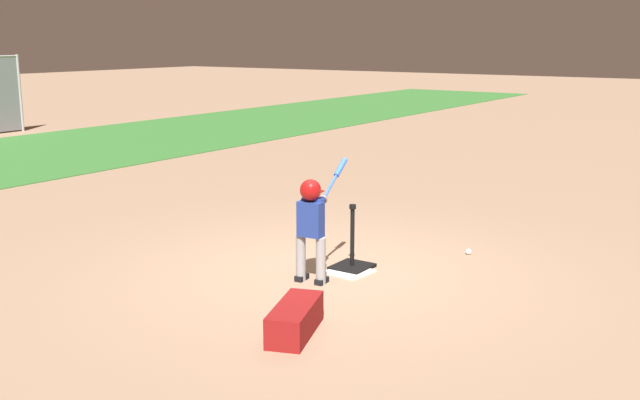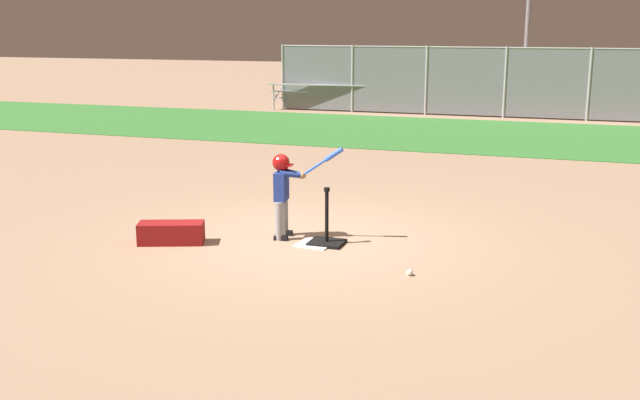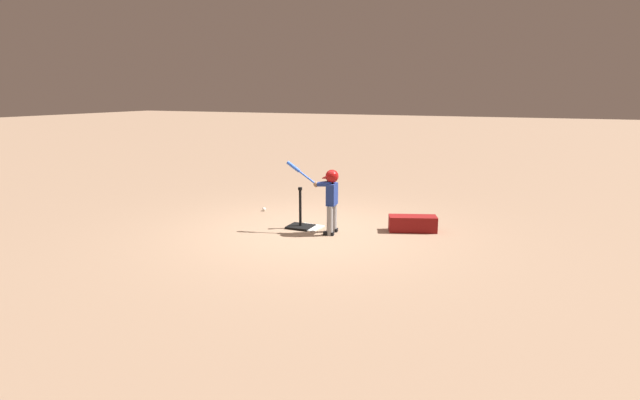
# 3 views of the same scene
# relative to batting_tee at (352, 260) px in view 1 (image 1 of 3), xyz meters

# --- Properties ---
(ground_plane) EXTENTS (90.00, 90.00, 0.00)m
(ground_plane) POSITION_rel_batting_tee_xyz_m (-0.26, 0.15, -0.10)
(ground_plane) COLOR #93755B
(home_plate) EXTENTS (0.48, 0.48, 0.02)m
(home_plate) POSITION_rel_batting_tee_xyz_m (-0.14, -0.05, -0.09)
(home_plate) COLOR white
(home_plate) RESTS_ON ground_plane
(batting_tee) EXTENTS (0.44, 0.40, 0.76)m
(batting_tee) POSITION_rel_batting_tee_xyz_m (0.00, 0.00, 0.00)
(batting_tee) COLOR black
(batting_tee) RESTS_ON ground_plane
(batter_child) EXTENTS (0.95, 0.36, 1.26)m
(batter_child) POSITION_rel_batting_tee_xyz_m (-0.63, 0.12, 0.62)
(batter_child) COLOR gray
(batter_child) RESTS_ON ground_plane
(baseball) EXTENTS (0.07, 0.07, 0.07)m
(baseball) POSITION_rel_batting_tee_xyz_m (1.28, -0.88, -0.07)
(baseball) COLOR white
(baseball) RESTS_ON ground_plane
(equipment_bag) EXTENTS (0.90, 0.59, 0.28)m
(equipment_bag) POSITION_rel_batting_tee_xyz_m (-1.94, -0.60, 0.04)
(equipment_bag) COLOR maroon
(equipment_bag) RESTS_ON ground_plane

